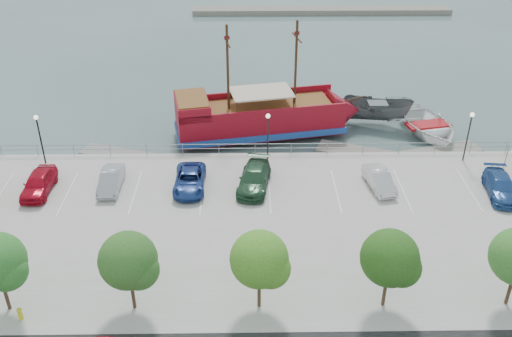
{
  "coord_description": "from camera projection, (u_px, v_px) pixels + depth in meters",
  "views": [
    {
      "loc": [
        -1.52,
        -33.82,
        22.96
      ],
      "look_at": [
        -1.0,
        2.0,
        2.0
      ],
      "focal_mm": 40.0,
      "sensor_mm": 36.0,
      "label": 1
    }
  ],
  "objects": [
    {
      "name": "lamp_post_right",
      "position": [
        469.0,
        128.0,
        45.12
      ],
      "size": [
        0.36,
        0.36,
        4.28
      ],
      "color": "black",
      "rests_on": "land_slab"
    },
    {
      "name": "parked_car_b",
      "position": [
        111.0,
        180.0,
        42.64
      ],
      "size": [
        1.46,
        4.15,
        1.37
      ],
      "primitive_type": "imported",
      "rotation": [
        0.0,
        0.0,
        0.0
      ],
      "color": "#9EA0A7",
      "rests_on": "land_slab"
    },
    {
      "name": "tree_d",
      "position": [
        262.0,
        262.0,
        30.43
      ],
      "size": [
        3.3,
        3.2,
        5.0
      ],
      "color": "#473321",
      "rests_on": "sidewalk"
    },
    {
      "name": "lamp_post_mid",
      "position": [
        268.0,
        129.0,
        44.92
      ],
      "size": [
        0.36,
        0.36,
        4.28
      ],
      "color": "black",
      "rests_on": "land_slab"
    },
    {
      "name": "sidewalk",
      "position": [
        277.0,
        306.0,
        32.16
      ],
      "size": [
        100.0,
        4.0,
        0.05
      ],
      "primitive_type": "cube",
      "color": "#9D9C99",
      "rests_on": "land_slab"
    },
    {
      "name": "patrol_boat",
      "position": [
        377.0,
        112.0,
        54.08
      ],
      "size": [
        6.99,
        4.18,
        2.54
      ],
      "primitive_type": "imported",
      "rotation": [
        0.0,
        0.0,
        1.29
      ],
      "color": "#4F5154",
      "rests_on": "ground"
    },
    {
      "name": "parked_car_a",
      "position": [
        39.0,
        183.0,
        42.12
      ],
      "size": [
        1.86,
        4.55,
        1.55
      ],
      "primitive_type": "imported",
      "rotation": [
        0.0,
        0.0,
        -0.01
      ],
      "color": "#AD0B1E",
      "rests_on": "land_slab"
    },
    {
      "name": "parked_car_d",
      "position": [
        254.0,
        178.0,
        42.7
      ],
      "size": [
        2.95,
        5.5,
        1.51
      ],
      "primitive_type": "imported",
      "rotation": [
        0.0,
        0.0,
        -0.17
      ],
      "color": "#23492D",
      "rests_on": "land_slab"
    },
    {
      "name": "seawall_railing",
      "position": [
        267.0,
        148.0,
        47.26
      ],
      "size": [
        50.0,
        0.06,
        1.0
      ],
      "color": "gray",
      "rests_on": "land_slab"
    },
    {
      "name": "parked_car_c",
      "position": [
        190.0,
        180.0,
        42.63
      ],
      "size": [
        2.3,
        4.9,
        1.36
      ],
      "primitive_type": "imported",
      "rotation": [
        0.0,
        0.0,
        0.01
      ],
      "color": "navy",
      "rests_on": "land_slab"
    },
    {
      "name": "far_shore",
      "position": [
        322.0,
        11.0,
        88.69
      ],
      "size": [
        40.0,
        3.0,
        0.8
      ],
      "primitive_type": "cube",
      "color": "gray",
      "rests_on": "ground"
    },
    {
      "name": "parked_car_h",
      "position": [
        501.0,
        187.0,
        41.81
      ],
      "size": [
        2.53,
        5.01,
        1.4
      ],
      "primitive_type": "imported",
      "rotation": [
        0.0,
        0.0,
        -0.12
      ],
      "color": "#254B8C",
      "rests_on": "land_slab"
    },
    {
      "name": "fire_hydrant",
      "position": [
        20.0,
        313.0,
        31.08
      ],
      "size": [
        0.28,
        0.28,
        0.81
      ],
      "rotation": [
        0.0,
        0.0,
        -0.17
      ],
      "color": "yellow",
      "rests_on": "sidewalk"
    },
    {
      "name": "dock_east",
      "position": [
        440.0,
        153.0,
        49.32
      ],
      "size": [
        7.63,
        4.15,
        0.42
      ],
      "primitive_type": "cube",
      "rotation": [
        0.0,
        0.0,
        0.3
      ],
      "color": "gray",
      "rests_on": "ground"
    },
    {
      "name": "pirate_ship",
      "position": [
        273.0,
        117.0,
        51.86
      ],
      "size": [
        17.79,
        7.93,
        11.04
      ],
      "rotation": [
        0.0,
        0.0,
        0.19
      ],
      "color": "maroon",
      "rests_on": "ground"
    },
    {
      "name": "lamp_post_left",
      "position": [
        39.0,
        131.0,
        44.7
      ],
      "size": [
        0.36,
        0.36,
        4.28
      ],
      "color": "black",
      "rests_on": "land_slab"
    },
    {
      "name": "dock_mid",
      "position": [
        361.0,
        154.0,
        49.24
      ],
      "size": [
        7.75,
        4.67,
        0.43
      ],
      "primitive_type": "cube",
      "rotation": [
        0.0,
        0.0,
        -0.37
      ],
      "color": "slate",
      "rests_on": "ground"
    },
    {
      "name": "tree_e",
      "position": [
        392.0,
        260.0,
        30.52
      ],
      "size": [
        3.3,
        3.2,
        5.0
      ],
      "color": "#473321",
      "rests_on": "sidewalk"
    },
    {
      "name": "dock_west",
      "position": [
        119.0,
        155.0,
        48.98
      ],
      "size": [
        7.14,
        4.08,
        0.39
      ],
      "primitive_type": "cube",
      "rotation": [
        0.0,
        0.0,
        -0.33
      ],
      "color": "gray",
      "rests_on": "ground"
    },
    {
      "name": "tree_c",
      "position": [
        131.0,
        263.0,
        30.34
      ],
      "size": [
        3.3,
        3.2,
        5.0
      ],
      "color": "#473321",
      "rests_on": "sidewalk"
    },
    {
      "name": "ground",
      "position": [
        270.0,
        218.0,
        41.3
      ],
      "size": [
        160.0,
        160.0,
        0.0
      ],
      "primitive_type": "plane",
      "color": "#3E5150"
    },
    {
      "name": "parked_car_f",
      "position": [
        379.0,
        180.0,
        42.71
      ],
      "size": [
        2.06,
        4.25,
        1.34
      ],
      "primitive_type": "imported",
      "rotation": [
        0.0,
        0.0,
        0.16
      ],
      "color": "silver",
      "rests_on": "land_slab"
    },
    {
      "name": "speedboat",
      "position": [
        428.0,
        127.0,
        52.26
      ],
      "size": [
        7.21,
        8.94,
        1.64
      ],
      "primitive_type": "imported",
      "rotation": [
        0.0,
        0.0,
        0.21
      ],
      "color": "white",
      "rests_on": "ground"
    }
  ]
}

